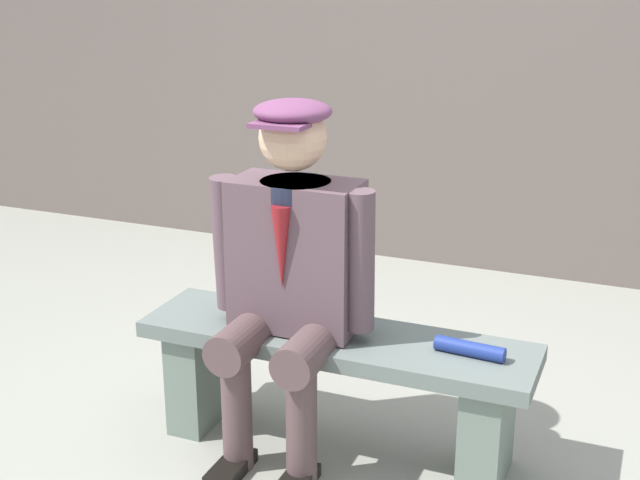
# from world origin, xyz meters

# --- Properties ---
(ground_plane) EXTENTS (30.00, 30.00, 0.00)m
(ground_plane) POSITION_xyz_m (0.00, 0.00, 0.00)
(ground_plane) COLOR gray
(bench) EXTENTS (1.46, 0.39, 0.48)m
(bench) POSITION_xyz_m (0.00, 0.00, 0.32)
(bench) COLOR slate
(bench) RESTS_ON ground
(seated_man) EXTENTS (0.63, 0.56, 1.32)m
(seated_man) POSITION_xyz_m (0.15, 0.06, 0.73)
(seated_man) COLOR #5B454D
(seated_man) RESTS_ON ground
(rolled_magazine) EXTENTS (0.25, 0.07, 0.05)m
(rolled_magazine) POSITION_xyz_m (-0.49, -0.00, 0.50)
(rolled_magazine) COLOR navy
(rolled_magazine) RESTS_ON bench
(stadium_wall) EXTENTS (12.00, 0.24, 1.75)m
(stadium_wall) POSITION_xyz_m (0.00, -2.30, 0.88)
(stadium_wall) COLOR #645853
(stadium_wall) RESTS_ON ground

